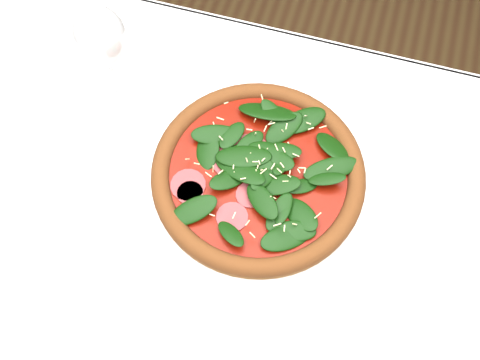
% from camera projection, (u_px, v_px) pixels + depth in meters
% --- Properties ---
extents(ground, '(6.00, 6.00, 0.00)m').
position_uv_depth(ground, '(236.00, 327.00, 1.48)').
color(ground, brown).
rests_on(ground, ground).
extents(dining_table, '(1.21, 0.81, 0.75)m').
position_uv_depth(dining_table, '(233.00, 253.00, 0.89)').
color(dining_table, silver).
rests_on(dining_table, ground).
extents(plate, '(0.38, 0.38, 0.02)m').
position_uv_depth(plate, '(258.00, 178.00, 0.83)').
color(plate, white).
rests_on(plate, dining_table).
extents(pizza, '(0.42, 0.42, 0.04)m').
position_uv_depth(pizza, '(258.00, 172.00, 0.82)').
color(pizza, brown).
rests_on(pizza, plate).
extents(wine_glass, '(0.08, 0.08, 0.20)m').
position_uv_depth(wine_glass, '(101.00, 40.00, 0.79)').
color(wine_glass, silver).
rests_on(wine_glass, dining_table).
extents(saucer_far, '(0.15, 0.15, 0.01)m').
position_uv_depth(saucer_far, '(479.00, 156.00, 0.85)').
color(saucer_far, white).
rests_on(saucer_far, dining_table).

